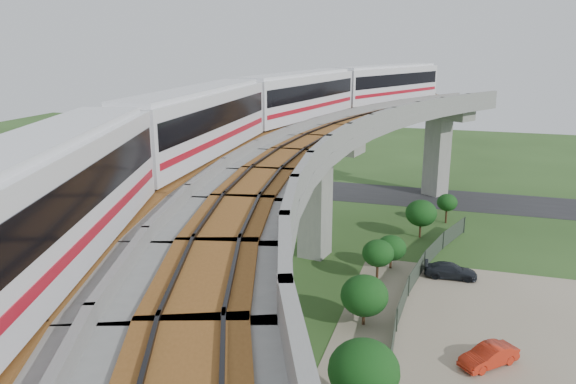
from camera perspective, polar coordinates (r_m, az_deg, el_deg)
name	(u,v)px	position (r m, az deg, el deg)	size (l,w,h in m)	color
ground	(259,312)	(35.93, -2.93, -12.10)	(160.00, 160.00, 0.00)	#29451B
dirt_lot	(499,366)	(32.60, 20.61, -16.17)	(18.00, 26.00, 0.04)	gray
asphalt_road	(350,192)	(63.16, 6.29, 0.02)	(60.00, 8.00, 0.03)	#232326
viaduct	(321,176)	(31.70, 3.40, 1.65)	(19.58, 73.98, 11.40)	#99968E
metro_train	(283,109)	(35.43, -0.52, 8.47)	(12.33, 61.22, 3.64)	white
fence	(419,324)	(33.87, 13.19, -12.88)	(3.87, 38.73, 1.50)	#2D382D
tree_0	(447,203)	(53.68, 15.87, -1.04)	(1.86, 1.86, 2.78)	#382314
tree_1	(421,213)	(49.17, 13.38, -2.10)	(2.66, 2.66, 3.32)	#382314
tree_2	(391,248)	(42.28, 10.46, -5.60)	(2.20, 2.20, 2.57)	#382314
tree_3	(378,253)	(39.96, 9.13, -6.16)	(2.23, 2.23, 2.99)	#382314
tree_4	(364,295)	(33.88, 7.77, -10.37)	(2.83, 2.83, 3.12)	#382314
tree_5	(364,371)	(25.94, 7.71, -17.54)	(3.18, 3.18, 3.85)	#382314
car_red	(489,356)	(32.13, 19.72, -15.39)	(1.17, 3.34, 1.10)	#B72410
car_dark	(451,271)	(42.00, 16.20, -7.67)	(1.49, 3.66, 1.06)	black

